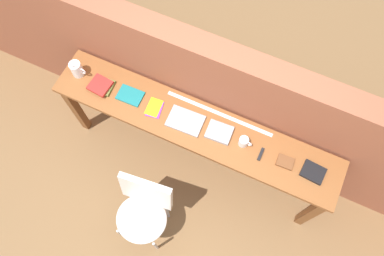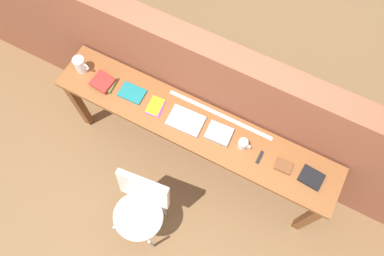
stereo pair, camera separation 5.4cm
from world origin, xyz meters
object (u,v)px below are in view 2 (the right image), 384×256
(mug, at_px, (243,144))
(pamphlet_pile_colourful, at_px, (155,106))
(chair_white_moulded, at_px, (140,207))
(magazine_cycling, at_px, (132,93))
(book_open_centre, at_px, (186,121))
(book_repair_rightmost, at_px, (311,178))
(pitcher_white, at_px, (80,65))
(leather_journal_brown, at_px, (284,166))
(multitool_folded, at_px, (260,157))
(book_stack_leftmost, at_px, (104,82))

(mug, bearing_deg, pamphlet_pile_colourful, -178.68)
(chair_white_moulded, bearing_deg, magazine_cycling, 121.94)
(book_open_centre, height_order, book_repair_rightmost, book_repair_rightmost)
(book_open_centre, bearing_deg, pitcher_white, 176.39)
(pitcher_white, xyz_separation_m, pamphlet_pile_colourful, (0.74, -0.02, -0.07))
(mug, bearing_deg, leather_journal_brown, -1.25)
(pitcher_white, xyz_separation_m, book_repair_rightmost, (2.12, 0.00, -0.06))
(chair_white_moulded, distance_m, pamphlet_pile_colourful, 0.86)
(book_open_centre, bearing_deg, magazine_cycling, 175.75)
(book_open_centre, height_order, multitool_folded, book_open_centre)
(mug, bearing_deg, book_repair_rightmost, 0.39)
(pamphlet_pile_colourful, bearing_deg, leather_journal_brown, 0.52)
(book_open_centre, relative_size, multitool_folded, 2.64)
(book_open_centre, bearing_deg, multitool_folded, -3.26)
(book_open_centre, bearing_deg, chair_white_moulded, -96.11)
(book_stack_leftmost, bearing_deg, pitcher_white, 172.76)
(magazine_cycling, xyz_separation_m, book_repair_rightmost, (1.61, 0.00, 0.01))
(mug, bearing_deg, chair_white_moulded, -125.82)
(magazine_cycling, relative_size, leather_journal_brown, 1.64)
(multitool_folded, bearing_deg, chair_white_moulded, -133.96)
(multitool_folded, bearing_deg, book_repair_rightmost, 4.14)
(chair_white_moulded, distance_m, magazine_cycling, 0.97)
(book_open_centre, bearing_deg, mug, -0.50)
(book_stack_leftmost, relative_size, book_repair_rightmost, 1.11)
(chair_white_moulded, xyz_separation_m, book_stack_leftmost, (-0.74, 0.74, 0.38))
(pitcher_white, relative_size, book_open_centre, 0.63)
(book_stack_leftmost, bearing_deg, book_open_centre, 0.73)
(book_stack_leftmost, relative_size, leather_journal_brown, 1.51)
(magazine_cycling, distance_m, book_repair_rightmost, 1.61)
(mug, bearing_deg, book_stack_leftmost, -178.79)
(pitcher_white, relative_size, magazine_cycling, 0.86)
(chair_white_moulded, distance_m, book_repair_rightmost, 1.42)
(leather_journal_brown, bearing_deg, book_repair_rightmost, -0.12)
(pitcher_white, bearing_deg, chair_white_moulded, -38.03)
(book_stack_leftmost, bearing_deg, multitool_folded, 0.03)
(magazine_cycling, distance_m, multitool_folded, 1.19)
(pitcher_white, distance_m, leather_journal_brown, 1.90)
(book_open_centre, xyz_separation_m, mug, (0.51, 0.02, 0.04))
(book_stack_leftmost, relative_size, pamphlet_pile_colourful, 1.07)
(chair_white_moulded, relative_size, leather_journal_brown, 6.86)
(multitool_folded, distance_m, leather_journal_brown, 0.20)
(book_repair_rightmost, bearing_deg, book_stack_leftmost, -174.76)
(multitool_folded, bearing_deg, book_open_centre, 179.20)
(book_stack_leftmost, xyz_separation_m, mug, (1.29, 0.03, 0.02))
(magazine_cycling, bearing_deg, pitcher_white, 177.82)
(pamphlet_pile_colourful, bearing_deg, magazine_cycling, 175.77)
(book_stack_leftmost, height_order, magazine_cycling, book_stack_leftmost)
(pitcher_white, height_order, leather_journal_brown, pitcher_white)
(pitcher_white, bearing_deg, multitool_folded, -1.02)
(book_open_centre, xyz_separation_m, book_repair_rightmost, (1.09, 0.02, 0.00))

